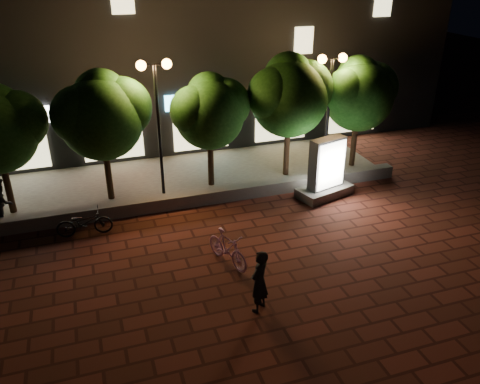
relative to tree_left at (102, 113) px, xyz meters
name	(u,v)px	position (x,y,z in m)	size (l,w,h in m)	color
ground	(242,258)	(3.45, -5.46, -3.44)	(80.00, 80.00, 0.00)	#57231B
retaining_wall	(208,197)	(3.45, -1.46, -3.19)	(16.00, 0.45, 0.50)	slate
sidewalk	(193,176)	(3.45, 1.04, -3.40)	(16.00, 5.00, 0.08)	slate
building_block	(159,34)	(3.44, 7.53, 1.55)	(28.00, 8.12, 11.30)	black
tree_left	(102,113)	(0.00, 0.00, 0.00)	(3.60, 3.00, 4.89)	black
tree_mid	(210,109)	(4.00, 0.00, -0.23)	(3.24, 2.70, 4.50)	black
tree_right	(290,93)	(7.30, 0.00, 0.12)	(3.72, 3.10, 5.07)	black
tree_far_right	(360,92)	(10.50, 0.00, -0.08)	(3.48, 2.90, 4.76)	black
street_lamp_left	(156,94)	(1.95, -0.26, 0.58)	(1.26, 0.36, 5.18)	black
street_lamp_right	(331,83)	(8.95, -0.26, 0.45)	(1.26, 0.36, 4.98)	black
ad_kiosk	(326,173)	(7.94, -2.29, -2.49)	(2.41, 1.66, 2.37)	slate
scooter_pink	(227,248)	(2.95, -5.59, -2.90)	(0.52, 1.83, 1.10)	#D68DC7
rider	(259,281)	(3.11, -7.90, -2.54)	(0.66, 0.43, 1.81)	black
scooter_parked	(84,222)	(-1.11, -2.46, -2.96)	(0.64, 1.83, 0.96)	black
pedestrian	(2,202)	(-3.69, -0.96, -2.49)	(0.85, 0.66, 1.74)	black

